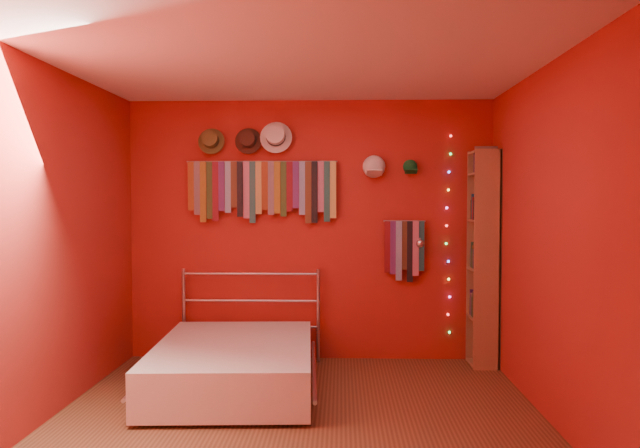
# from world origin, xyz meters

# --- Properties ---
(ground) EXTENTS (3.50, 3.50, 0.00)m
(ground) POSITION_xyz_m (0.00, 0.00, 0.00)
(ground) COLOR brown
(ground) RESTS_ON ground
(back_wall) EXTENTS (3.50, 0.02, 2.50)m
(back_wall) POSITION_xyz_m (0.00, 1.75, 1.25)
(back_wall) COLOR maroon
(back_wall) RESTS_ON ground
(right_wall) EXTENTS (0.02, 3.50, 2.50)m
(right_wall) POSITION_xyz_m (1.75, 0.00, 1.25)
(right_wall) COLOR maroon
(right_wall) RESTS_ON ground
(left_wall) EXTENTS (0.02, 3.50, 2.50)m
(left_wall) POSITION_xyz_m (-1.75, 0.00, 1.25)
(left_wall) COLOR maroon
(left_wall) RESTS_ON ground
(ceiling) EXTENTS (3.50, 3.50, 0.02)m
(ceiling) POSITION_xyz_m (0.00, 0.00, 2.50)
(ceiling) COLOR white
(ceiling) RESTS_ON back_wall
(tie_rack) EXTENTS (1.45, 0.03, 0.60)m
(tie_rack) POSITION_xyz_m (-0.45, 1.68, 1.66)
(tie_rack) COLOR #B3B3B8
(tie_rack) RESTS_ON back_wall
(small_tie_rack) EXTENTS (0.40, 0.03, 0.59)m
(small_tie_rack) POSITION_xyz_m (0.91, 1.69, 1.09)
(small_tie_rack) COLOR #B3B3B8
(small_tie_rack) RESTS_ON back_wall
(fedora_olive) EXTENTS (0.25, 0.14, 0.25)m
(fedora_olive) POSITION_xyz_m (-0.94, 1.66, 2.11)
(fedora_olive) COLOR brown
(fedora_olive) RESTS_ON back_wall
(fedora_brown) EXTENTS (0.25, 0.14, 0.25)m
(fedora_brown) POSITION_xyz_m (-0.59, 1.66, 2.11)
(fedora_brown) COLOR #3F2216
(fedora_brown) RESTS_ON back_wall
(fedora_white) EXTENTS (0.31, 0.17, 0.30)m
(fedora_white) POSITION_xyz_m (-0.32, 1.65, 2.15)
(fedora_white) COLOR white
(fedora_white) RESTS_ON back_wall
(cap_white) EXTENTS (0.20, 0.25, 0.20)m
(cap_white) POSITION_xyz_m (0.62, 1.70, 1.86)
(cap_white) COLOR white
(cap_white) RESTS_ON back_wall
(cap_green) EXTENTS (0.16, 0.20, 0.16)m
(cap_green) POSITION_xyz_m (0.96, 1.70, 1.86)
(cap_green) COLOR #166528
(cap_green) RESTS_ON back_wall
(fairy_lights) EXTENTS (0.06, 0.02, 1.90)m
(fairy_lights) POSITION_xyz_m (1.33, 1.71, 1.21)
(fairy_lights) COLOR #FF3333
(fairy_lights) RESTS_ON back_wall
(reading_lamp) EXTENTS (0.07, 0.32, 0.09)m
(reading_lamp) POSITION_xyz_m (1.03, 1.50, 1.14)
(reading_lamp) COLOR #B3B3B8
(reading_lamp) RESTS_ON back_wall
(bookshelf) EXTENTS (0.25, 0.34, 2.00)m
(bookshelf) POSITION_xyz_m (1.66, 1.53, 1.02)
(bookshelf) COLOR #936842
(bookshelf) RESTS_ON ground
(bed) EXTENTS (1.42, 1.86, 0.88)m
(bed) POSITION_xyz_m (-0.56, 0.72, 0.21)
(bed) COLOR #B3B3B8
(bed) RESTS_ON ground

